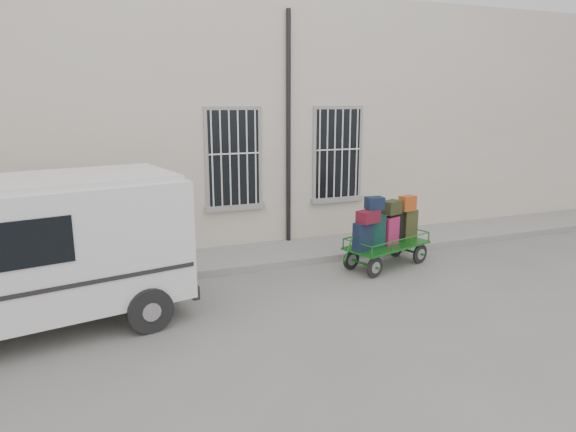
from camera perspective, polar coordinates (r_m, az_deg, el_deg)
The scene contains 5 objects.
ground at distance 9.97m, azimuth 1.19°, elevation -8.26°, with size 80.00×80.00×0.00m, color slate.
building at distance 14.53m, azimuth -7.32°, elevation 10.42°, with size 24.00×5.15×6.00m.
sidewalk at distance 11.89m, azimuth -2.93°, elevation -4.36°, with size 24.00×1.70×0.15m, color gray.
luggage_cart at distance 11.31m, azimuth 10.87°, elevation -1.60°, with size 2.32×1.42×1.61m.
van at distance 8.78m, azimuth -27.29°, elevation -3.09°, with size 5.12×2.93×2.43m.
Camera 1 is at (-3.61, -8.57, 3.59)m, focal length 32.00 mm.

